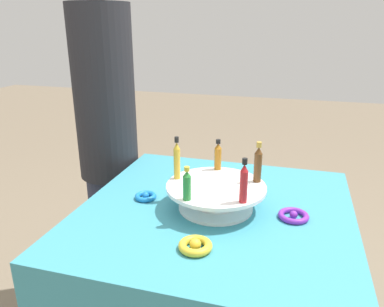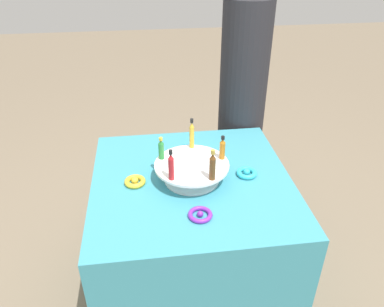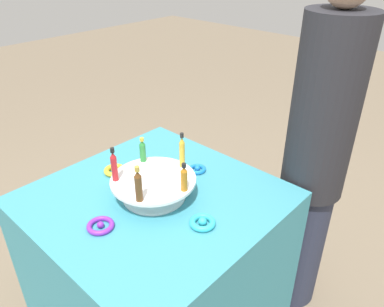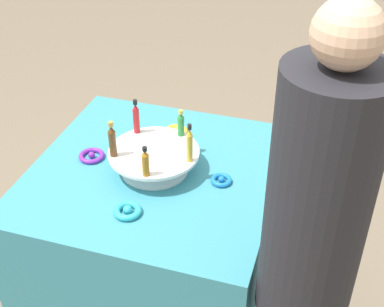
{
  "view_description": "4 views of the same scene",
  "coord_description": "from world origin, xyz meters",
  "px_view_note": "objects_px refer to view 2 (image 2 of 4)",
  "views": [
    {
      "loc": [
        -0.23,
        1.09,
        1.33
      ],
      "look_at": [
        0.1,
        -0.06,
        0.91
      ],
      "focal_mm": 35.0,
      "sensor_mm": 36.0,
      "label": 1
    },
    {
      "loc": [
        -1.35,
        0.18,
        1.73
      ],
      "look_at": [
        0.0,
        -0.0,
        0.88
      ],
      "focal_mm": 35.0,
      "sensor_mm": 36.0,
      "label": 2
    },
    {
      "loc": [
        -0.77,
        -0.91,
        1.62
      ],
      "look_at": [
        0.13,
        -0.08,
        0.92
      ],
      "focal_mm": 35.0,
      "sensor_mm": 36.0,
      "label": 3
    },
    {
      "loc": [
        0.59,
        -1.45,
        1.92
      ],
      "look_at": [
        0.18,
        -0.11,
        0.93
      ],
      "focal_mm": 50.0,
      "sensor_mm": 36.0,
      "label": 4
    }
  ],
  "objects_px": {
    "ribbon_bow_purple": "(200,215)",
    "person_figure": "(241,110)",
    "bottle_brown": "(212,166)",
    "bottle_amber": "(222,148)",
    "ribbon_bow_teal": "(247,173)",
    "bottle_red": "(171,166)",
    "display_stand": "(192,170)",
    "bottle_gold": "(192,134)",
    "ribbon_bow_blue": "(186,149)",
    "ribbon_bow_gold": "(135,181)",
    "bottle_green": "(161,149)"
  },
  "relations": [
    {
      "from": "ribbon_bow_purple",
      "to": "person_figure",
      "type": "xyz_separation_m",
      "value": [
        0.84,
        -0.37,
        0.03
      ]
    },
    {
      "from": "bottle_brown",
      "to": "bottle_amber",
      "type": "xyz_separation_m",
      "value": [
        0.15,
        -0.07,
        -0.01
      ]
    },
    {
      "from": "ribbon_bow_teal",
      "to": "ribbon_bow_purple",
      "type": "bearing_deg",
      "value": 134.67
    },
    {
      "from": "bottle_red",
      "to": "ribbon_bow_purple",
      "type": "distance_m",
      "value": 0.22
    },
    {
      "from": "display_stand",
      "to": "person_figure",
      "type": "relative_size",
      "value": 0.21
    },
    {
      "from": "bottle_red",
      "to": "bottle_gold",
      "type": "xyz_separation_m",
      "value": [
        0.24,
        -0.12,
        0.0
      ]
    },
    {
      "from": "bottle_red",
      "to": "ribbon_bow_blue",
      "type": "height_order",
      "value": "bottle_red"
    },
    {
      "from": "ribbon_bow_gold",
      "to": "bottle_brown",
      "type": "bearing_deg",
      "value": -111.5
    },
    {
      "from": "bottle_amber",
      "to": "person_figure",
      "type": "bearing_deg",
      "value": -22.37
    },
    {
      "from": "ribbon_bow_purple",
      "to": "ribbon_bow_gold",
      "type": "xyz_separation_m",
      "value": [
        0.25,
        0.25,
        0.0
      ]
    },
    {
      "from": "bottle_green",
      "to": "ribbon_bow_teal",
      "type": "xyz_separation_m",
      "value": [
        -0.06,
        -0.38,
        -0.12
      ]
    },
    {
      "from": "bottle_brown",
      "to": "display_stand",
      "type": "bearing_deg",
      "value": 28.48
    },
    {
      "from": "bottle_green",
      "to": "bottle_amber",
      "type": "xyz_separation_m",
      "value": [
        -0.04,
        -0.27,
        0.0
      ]
    },
    {
      "from": "bottle_green",
      "to": "ribbon_bow_teal",
      "type": "distance_m",
      "value": 0.4
    },
    {
      "from": "ribbon_bow_purple",
      "to": "ribbon_bow_teal",
      "type": "bearing_deg",
      "value": -45.33
    },
    {
      "from": "bottle_green",
      "to": "bottle_red",
      "type": "height_order",
      "value": "bottle_red"
    },
    {
      "from": "bottle_gold",
      "to": "person_figure",
      "type": "distance_m",
      "value": 0.58
    },
    {
      "from": "display_stand",
      "to": "bottle_amber",
      "type": "relative_size",
      "value": 2.92
    },
    {
      "from": "ribbon_bow_purple",
      "to": "ribbon_bow_teal",
      "type": "relative_size",
      "value": 1.03
    },
    {
      "from": "ribbon_bow_blue",
      "to": "ribbon_bow_purple",
      "type": "bearing_deg",
      "value": 179.67
    },
    {
      "from": "bottle_gold",
      "to": "ribbon_bow_purple",
      "type": "xyz_separation_m",
      "value": [
        -0.39,
        0.02,
        -0.14
      ]
    },
    {
      "from": "bottle_amber",
      "to": "ribbon_bow_purple",
      "type": "xyz_separation_m",
      "value": [
        -0.28,
        0.14,
        -0.13
      ]
    },
    {
      "from": "bottle_red",
      "to": "bottle_brown",
      "type": "relative_size",
      "value": 1.0
    },
    {
      "from": "ribbon_bow_blue",
      "to": "person_figure",
      "type": "bearing_deg",
      "value": -47.46
    },
    {
      "from": "bottle_brown",
      "to": "bottle_gold",
      "type": "xyz_separation_m",
      "value": [
        0.26,
        0.05,
        0.0
      ]
    },
    {
      "from": "display_stand",
      "to": "ribbon_bow_teal",
      "type": "height_order",
      "value": "display_stand"
    },
    {
      "from": "bottle_green",
      "to": "bottle_amber",
      "type": "distance_m",
      "value": 0.27
    },
    {
      "from": "bottle_brown",
      "to": "ribbon_bow_teal",
      "type": "xyz_separation_m",
      "value": [
        0.12,
        -0.18,
        -0.13
      ]
    },
    {
      "from": "ribbon_bow_purple",
      "to": "person_figure",
      "type": "height_order",
      "value": "person_figure"
    },
    {
      "from": "bottle_red",
      "to": "bottle_amber",
      "type": "height_order",
      "value": "bottle_red"
    },
    {
      "from": "bottle_brown",
      "to": "person_figure",
      "type": "height_order",
      "value": "person_figure"
    },
    {
      "from": "bottle_gold",
      "to": "person_figure",
      "type": "xyz_separation_m",
      "value": [
        0.45,
        -0.35,
        -0.11
      ]
    },
    {
      "from": "bottle_gold",
      "to": "ribbon_bow_gold",
      "type": "xyz_separation_m",
      "value": [
        -0.14,
        0.27,
        -0.14
      ]
    },
    {
      "from": "bottle_amber",
      "to": "ribbon_bow_gold",
      "type": "relative_size",
      "value": 1.2
    },
    {
      "from": "bottle_green",
      "to": "bottle_gold",
      "type": "xyz_separation_m",
      "value": [
        0.08,
        -0.15,
        0.02
      ]
    },
    {
      "from": "ribbon_bow_blue",
      "to": "display_stand",
      "type": "bearing_deg",
      "value": 179.67
    },
    {
      "from": "bottle_red",
      "to": "ribbon_bow_purple",
      "type": "bearing_deg",
      "value": -147.26
    },
    {
      "from": "bottle_brown",
      "to": "ribbon_bow_purple",
      "type": "distance_m",
      "value": 0.2
    },
    {
      "from": "bottle_brown",
      "to": "ribbon_bow_blue",
      "type": "height_order",
      "value": "bottle_brown"
    },
    {
      "from": "bottle_green",
      "to": "person_figure",
      "type": "distance_m",
      "value": 0.73
    },
    {
      "from": "bottle_red",
      "to": "bottle_brown",
      "type": "bearing_deg",
      "value": -97.52
    },
    {
      "from": "person_figure",
      "to": "ribbon_bow_blue",
      "type": "bearing_deg",
      "value": -15.31
    },
    {
      "from": "ribbon_bow_purple",
      "to": "ribbon_bow_teal",
      "type": "xyz_separation_m",
      "value": [
        0.25,
        -0.25,
        0.0
      ]
    },
    {
      "from": "bottle_brown",
      "to": "ribbon_bow_teal",
      "type": "distance_m",
      "value": 0.26
    },
    {
      "from": "ribbon_bow_teal",
      "to": "ribbon_bow_gold",
      "type": "distance_m",
      "value": 0.5
    },
    {
      "from": "bottle_green",
      "to": "bottle_gold",
      "type": "height_order",
      "value": "bottle_gold"
    },
    {
      "from": "bottle_amber",
      "to": "person_figure",
      "type": "height_order",
      "value": "person_figure"
    },
    {
      "from": "ribbon_bow_teal",
      "to": "bottle_gold",
      "type": "bearing_deg",
      "value": 58.73
    },
    {
      "from": "bottle_green",
      "to": "ribbon_bow_gold",
      "type": "height_order",
      "value": "bottle_green"
    },
    {
      "from": "person_figure",
      "to": "ribbon_bow_teal",
      "type": "bearing_deg",
      "value": 20.7
    }
  ]
}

